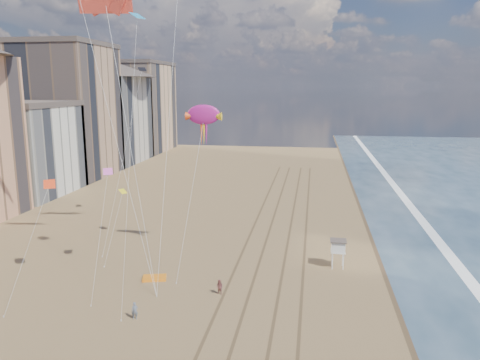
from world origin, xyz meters
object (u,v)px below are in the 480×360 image
grounded_kite (155,278)px  kite_flyer_b (220,287)px  lifeguard_stand (338,247)px  show_kite (204,115)px  kite_flyer_a (135,311)px

grounded_kite → kite_flyer_b: bearing=-33.9°
lifeguard_stand → show_kite: (-14.98, 0.43, 14.11)m
lifeguard_stand → kite_flyer_a: bearing=-140.5°
lifeguard_stand → kite_flyer_b: size_ratio=2.11×
show_kite → kite_flyer_a: show_kite is taller
lifeguard_stand → kite_flyer_b: (-11.47, -8.71, -1.68)m
lifeguard_stand → show_kite: show_kite is taller
grounded_kite → kite_flyer_a: bearing=-97.4°
kite_flyer_b → show_kite: bearing=138.0°
lifeguard_stand → grounded_kite: (-18.87, -6.22, -2.30)m
show_kite → kite_flyer_b: show_kite is taller
show_kite → kite_flyer_b: (3.50, -9.14, -15.80)m
show_kite → lifeguard_stand: bearing=-1.7°
lifeguard_stand → kite_flyer_a: (-17.70, -14.57, -1.67)m
kite_flyer_a → lifeguard_stand: bearing=25.9°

